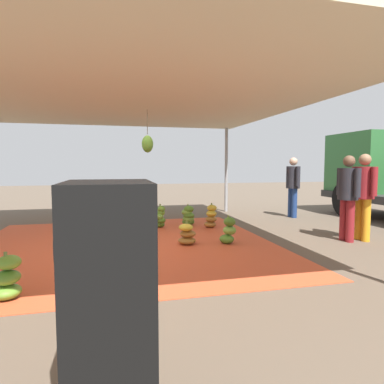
{
  "coord_description": "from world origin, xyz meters",
  "views": [
    {
      "loc": [
        6.14,
        -0.25,
        1.47
      ],
      "look_at": [
        0.14,
        1.22,
        0.97
      ],
      "focal_mm": 30.94,
      "sensor_mm": 36.0,
      "label": 1
    }
  ],
  "objects": [
    {
      "name": "crate_0",
      "position": [
        -3.23,
        -0.72,
        0.16
      ],
      "size": [
        0.58,
        0.44,
        0.32
      ],
      "primitive_type": "cube",
      "rotation": [
        0.0,
        0.0,
        -0.15
      ],
      "color": "#335B8E",
      "rests_on": "ground"
    },
    {
      "name": "banana_bunch_5",
      "position": [
        -2.05,
        -0.86,
        0.26
      ],
      "size": [
        0.44,
        0.43,
        0.59
      ],
      "color": "#518428",
      "rests_on": "tarp_orange"
    },
    {
      "name": "banana_bunch_2",
      "position": [
        1.52,
        -0.42,
        0.2
      ],
      "size": [
        0.47,
        0.47,
        0.44
      ],
      "color": "#6B9E38",
      "rests_on": "tarp_orange"
    },
    {
      "name": "banana_bunch_0",
      "position": [
        -1.52,
        0.86,
        0.25
      ],
      "size": [
        0.32,
        0.32,
        0.56
      ],
      "color": "#477523",
      "rests_on": "tarp_orange"
    },
    {
      "name": "banana_bunch_8",
      "position": [
        -0.73,
        -0.02,
        0.25
      ],
      "size": [
        0.4,
        0.41,
        0.57
      ],
      "color": "#6B9E38",
      "rests_on": "tarp_orange"
    },
    {
      "name": "banana_bunch_12",
      "position": [
        -0.91,
        0.43,
        0.18
      ],
      "size": [
        0.35,
        0.36,
        0.43
      ],
      "color": "#518428",
      "rests_on": "tarp_orange"
    },
    {
      "name": "speaker_stack",
      "position": [
        4.37,
        -0.27,
        0.69
      ],
      "size": [
        0.58,
        0.47,
        1.39
      ],
      "color": "black",
      "rests_on": "ground"
    },
    {
      "name": "worker_1",
      "position": [
        -2.23,
        4.73,
        0.99
      ],
      "size": [
        0.62,
        0.38,
        1.69
      ],
      "color": "navy",
      "rests_on": "ground"
    },
    {
      "name": "worker_0",
      "position": [
        0.69,
        4.18,
        0.97
      ],
      "size": [
        0.61,
        0.37,
        1.66
      ],
      "color": "maroon",
      "rests_on": "ground"
    },
    {
      "name": "banana_bunch_9",
      "position": [
        2.23,
        -1.38,
        0.23
      ],
      "size": [
        0.42,
        0.42,
        0.52
      ],
      "color": "#60932D",
      "rests_on": "tarp_orange"
    },
    {
      "name": "banana_bunch_11",
      "position": [
        -1.64,
        1.56,
        0.24
      ],
      "size": [
        0.43,
        0.42,
        0.52
      ],
      "color": "#477523",
      "rests_on": "tarp_orange"
    },
    {
      "name": "tent_canopy",
      "position": [
        -0.01,
        -0.08,
        2.62
      ],
      "size": [
        8.0,
        7.0,
        2.7
      ],
      "color": "#9EA0A5",
      "rests_on": "ground"
    },
    {
      "name": "banana_bunch_6",
      "position": [
        0.25,
        1.09,
        0.19
      ],
      "size": [
        0.43,
        0.43,
        0.44
      ],
      "color": "#996628",
      "rests_on": "tarp_orange"
    },
    {
      "name": "banana_bunch_3",
      "position": [
        -1.22,
        2.01,
        0.26
      ],
      "size": [
        0.37,
        0.37,
        0.58
      ],
      "color": "#996628",
      "rests_on": "tarp_orange"
    },
    {
      "name": "banana_bunch_1",
      "position": [
        -1.42,
        -0.48,
        0.19
      ],
      "size": [
        0.42,
        0.42,
        0.43
      ],
      "color": "#477523",
      "rests_on": "tarp_orange"
    },
    {
      "name": "banana_bunch_10",
      "position": [
        0.42,
        -0.17,
        0.2
      ],
      "size": [
        0.35,
        0.33,
        0.44
      ],
      "color": "#518428",
      "rests_on": "tarp_orange"
    },
    {
      "name": "ground_plane",
      "position": [
        0.0,
        3.0,
        0.0
      ],
      "size": [
        40.0,
        40.0,
        0.0
      ],
      "primitive_type": "plane",
      "color": "brown"
    },
    {
      "name": "banana_bunch_7",
      "position": [
        -0.49,
        -0.87,
        0.23
      ],
      "size": [
        0.27,
        0.27,
        0.51
      ],
      "color": "#518428",
      "rests_on": "tarp_orange"
    },
    {
      "name": "tarp_orange",
      "position": [
        0.0,
        0.0,
        0.01
      ],
      "size": [
        5.36,
        5.4,
        0.01
      ],
      "primitive_type": "cube",
      "color": "#D1512D",
      "rests_on": "ground"
    },
    {
      "name": "banana_bunch_4",
      "position": [
        0.38,
        1.86,
        0.24
      ],
      "size": [
        0.35,
        0.38,
        0.53
      ],
      "color": "#518428",
      "rests_on": "tarp_orange"
    },
    {
      "name": "worker_2",
      "position": [
        0.71,
        4.52,
        0.99
      ],
      "size": [
        0.62,
        0.38,
        1.69
      ],
      "color": "orange",
      "rests_on": "ground"
    }
  ]
}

